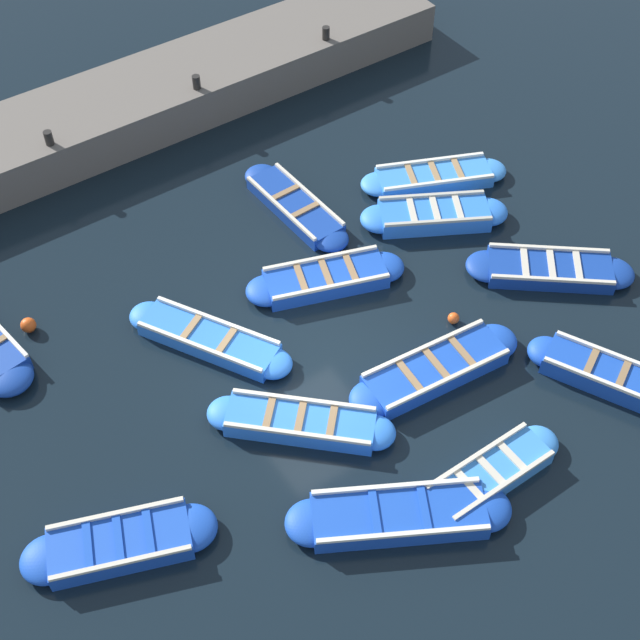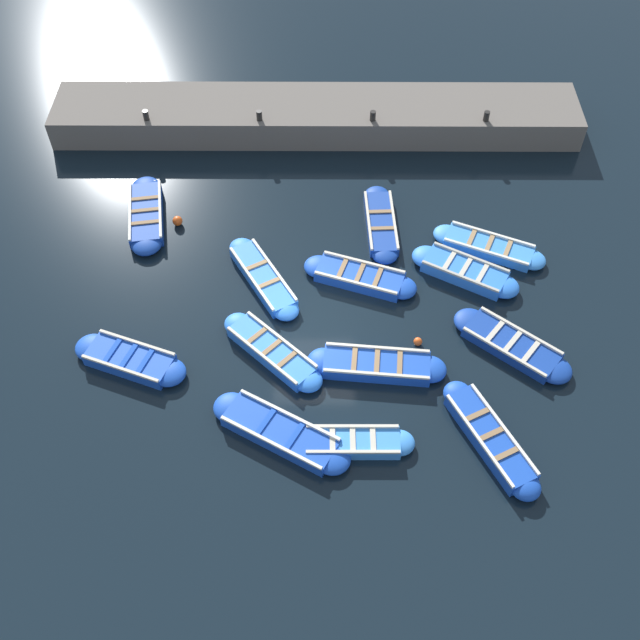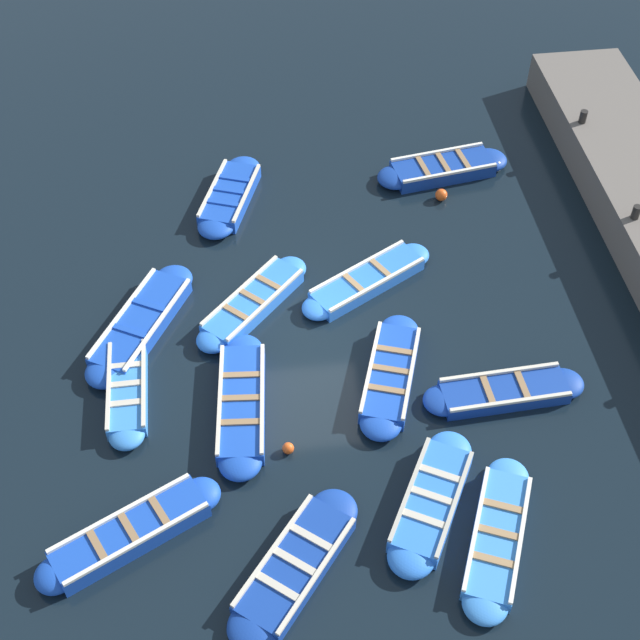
{
  "view_description": "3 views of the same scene",
  "coord_description": "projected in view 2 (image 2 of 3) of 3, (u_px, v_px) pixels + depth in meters",
  "views": [
    {
      "loc": [
        -9.17,
        6.2,
        14.11
      ],
      "look_at": [
        0.69,
        -0.59,
        0.19
      ],
      "focal_mm": 50.0,
      "sensor_mm": 36.0,
      "label": 1
    },
    {
      "loc": [
        -13.48,
        -0.24,
        16.9
      ],
      "look_at": [
        -0.15,
        -0.17,
        0.27
      ],
      "focal_mm": 42.0,
      "sensor_mm": 36.0,
      "label": 2
    },
    {
      "loc": [
        -1.44,
        -13.12,
        15.25
      ],
      "look_at": [
        0.24,
        0.09,
        0.54
      ],
      "focal_mm": 50.0,
      "sensor_mm": 36.0,
      "label": 3
    }
  ],
  "objects": [
    {
      "name": "boat_centre",
      "position": [
        465.0,
        271.0,
        22.59
      ],
      "size": [
        2.45,
        3.43,
        0.45
      ],
      "color": "blue",
      "rests_on": "ground"
    },
    {
      "name": "boat_mid_row",
      "position": [
        377.0,
        365.0,
        20.44
      ],
      "size": [
        1.22,
        3.88,
        0.43
      ],
      "color": "#1947B7",
      "rests_on": "ground"
    },
    {
      "name": "boat_alongside",
      "position": [
        360.0,
        277.0,
        22.47
      ],
      "size": [
        1.98,
        3.61,
        0.42
      ],
      "color": "#1947B7",
      "rests_on": "ground"
    },
    {
      "name": "boat_bow_out",
      "position": [
        146.0,
        215.0,
        24.16
      ],
      "size": [
        3.79,
        1.51,
        0.43
      ],
      "color": "navy",
      "rests_on": "ground"
    },
    {
      "name": "buoy_orange_near",
      "position": [
        177.0,
        221.0,
        24.01
      ],
      "size": [
        0.32,
        0.32,
        0.32
      ],
      "primitive_type": "sphere",
      "color": "#E05119",
      "rests_on": "ground"
    },
    {
      "name": "ground_plane",
      "position": [
        314.0,
        322.0,
        21.62
      ],
      "size": [
        120.0,
        120.0,
        0.0
      ],
      "primitive_type": "plane",
      "color": "black"
    },
    {
      "name": "boat_outer_left",
      "position": [
        381.0,
        223.0,
        23.95
      ],
      "size": [
        3.58,
        1.01,
        0.36
      ],
      "color": "navy",
      "rests_on": "ground"
    },
    {
      "name": "boat_end_of_row",
      "position": [
        130.0,
        360.0,
        20.55
      ],
      "size": [
        2.05,
        3.47,
        0.43
      ],
      "color": "#1947B7",
      "rests_on": "ground"
    },
    {
      "name": "bollard_mid_north",
      "position": [
        373.0,
        116.0,
        25.7
      ],
      "size": [
        0.2,
        0.2,
        0.35
      ],
      "primitive_type": "cylinder",
      "color": "black",
      "rests_on": "quay_wall"
    },
    {
      "name": "quay_wall",
      "position": [
        316.0,
        116.0,
        26.86
      ],
      "size": [
        2.62,
        18.66,
        1.07
      ],
      "color": "#605951",
      "rests_on": "ground"
    },
    {
      "name": "boat_broadside",
      "position": [
        352.0,
        443.0,
        18.95
      ],
      "size": [
        0.82,
        3.18,
        0.39
      ],
      "color": "#3884E0",
      "rests_on": "ground"
    },
    {
      "name": "boat_far_corner",
      "position": [
        263.0,
        278.0,
        22.47
      ],
      "size": [
        3.59,
        2.52,
        0.39
      ],
      "color": "blue",
      "rests_on": "ground"
    },
    {
      "name": "bollard_north",
      "position": [
        486.0,
        116.0,
        25.69
      ],
      "size": [
        0.2,
        0.2,
        0.35
      ],
      "primitive_type": "cylinder",
      "color": "black",
      "rests_on": "quay_wall"
    },
    {
      "name": "bollard_south",
      "position": [
        146.0,
        115.0,
        25.72
      ],
      "size": [
        0.2,
        0.2,
        0.35
      ],
      "primitive_type": "cylinder",
      "color": "black",
      "rests_on": "quay_wall"
    },
    {
      "name": "boat_inner_gap",
      "position": [
        272.0,
        351.0,
        20.74
      ],
      "size": [
        3.05,
        3.15,
        0.42
      ],
      "color": "blue",
      "rests_on": "ground"
    },
    {
      "name": "buoy_white_drifting",
      "position": [
        418.0,
        342.0,
        21.02
      ],
      "size": [
        0.24,
        0.24,
        0.24
      ],
      "primitive_type": "sphere",
      "color": "#E05119",
      "rests_on": "ground"
    },
    {
      "name": "bollard_mid_south",
      "position": [
        259.0,
        115.0,
        25.71
      ],
      "size": [
        0.2,
        0.2,
        0.35
      ],
      "primitive_type": "cylinder",
      "color": "black",
      "rests_on": "quay_wall"
    },
    {
      "name": "boat_drifting",
      "position": [
        490.0,
        438.0,
        18.99
      ],
      "size": [
        3.72,
        2.38,
        0.47
      ],
      "color": "#1947B7",
      "rests_on": "ground"
    },
    {
      "name": "buoy_yellow_far",
      "position": [
        154.0,
        184.0,
        25.12
      ],
      "size": [
        0.31,
        0.31,
        0.31
      ],
      "primitive_type": "sphere",
      "color": "silver",
      "rests_on": "ground"
    },
    {
      "name": "boat_tucked",
      "position": [
        489.0,
        247.0,
        23.29
      ],
      "size": [
        2.21,
        3.62,
        0.37
      ],
      "color": "#3884E0",
      "rests_on": "ground"
    },
    {
      "name": "boat_near_quay",
      "position": [
        280.0,
        432.0,
        19.12
      ],
      "size": [
        2.75,
        3.92,
        0.43
      ],
      "color": "#1947B7",
      "rests_on": "ground"
    },
    {
      "name": "boat_stern_in",
      "position": [
        511.0,
        345.0,
        20.89
      ],
      "size": [
        3.03,
        3.43,
        0.38
      ],
      "color": "navy",
      "rests_on": "ground"
    }
  ]
}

